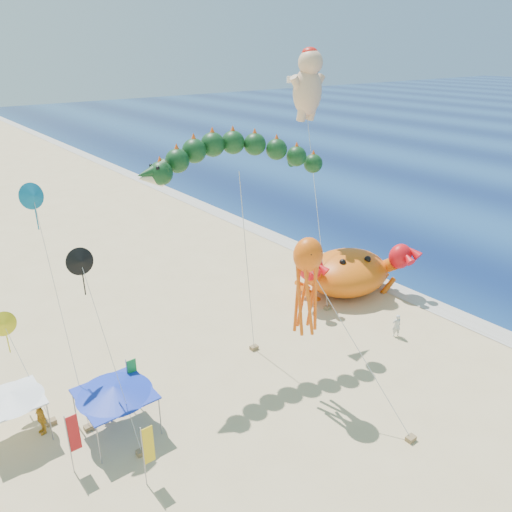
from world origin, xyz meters
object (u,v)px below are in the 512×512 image
at_px(octopus_kite, 308,279).
at_px(canopy_white, 10,397).
at_px(dragon_kite, 236,163).
at_px(crab_inflatable, 349,271).
at_px(cherub_kite, 308,83).
at_px(canopy_blue, 114,391).

distance_m(octopus_kite, canopy_white, 15.58).
bearing_deg(canopy_white, octopus_kite, -23.47).
relative_size(dragon_kite, octopus_kite, 1.44).
distance_m(crab_inflatable, octopus_kite, 13.88).
bearing_deg(cherub_kite, octopus_kite, -132.59).
relative_size(crab_inflatable, canopy_white, 3.06).
distance_m(cherub_kite, canopy_blue, 26.56).
bearing_deg(cherub_kite, crab_inflatable, -95.96).
relative_size(crab_inflatable, octopus_kite, 1.02).
height_order(dragon_kite, octopus_kite, dragon_kite).
bearing_deg(canopy_blue, octopus_kite, -18.95).
bearing_deg(octopus_kite, canopy_blue, 161.05).
height_order(dragon_kite, canopy_blue, dragon_kite).
distance_m(canopy_blue, canopy_white, 4.90).
relative_size(canopy_blue, canopy_white, 1.22).
bearing_deg(canopy_white, dragon_kite, 0.19).
bearing_deg(canopy_blue, dragon_kite, 15.85).
bearing_deg(canopy_blue, canopy_white, 147.14).
xyz_separation_m(dragon_kite, canopy_white, (-13.62, -0.04, -9.45)).
height_order(cherub_kite, canopy_blue, cherub_kite).
height_order(crab_inflatable, cherub_kite, cherub_kite).
bearing_deg(cherub_kite, dragon_kite, -150.30).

